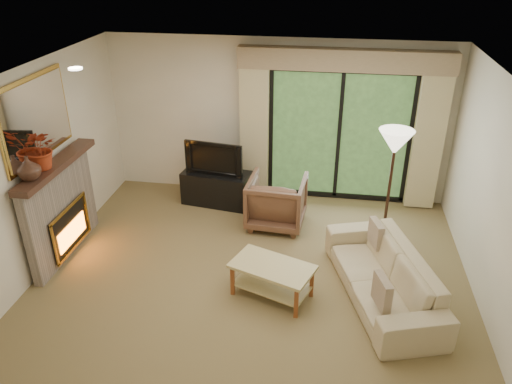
% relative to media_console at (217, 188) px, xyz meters
% --- Properties ---
extents(floor, '(5.50, 5.50, 0.00)m').
position_rel_media_console_xyz_m(floor, '(0.91, -1.95, -0.27)').
color(floor, olive).
rests_on(floor, ground).
extents(ceiling, '(5.50, 5.50, 0.00)m').
position_rel_media_console_xyz_m(ceiling, '(0.91, -1.95, 2.33)').
color(ceiling, silver).
rests_on(ceiling, ground).
extents(wall_back, '(5.00, 0.00, 5.00)m').
position_rel_media_console_xyz_m(wall_back, '(0.91, 0.55, 1.03)').
color(wall_back, beige).
rests_on(wall_back, ground).
extents(wall_front, '(5.00, 0.00, 5.00)m').
position_rel_media_console_xyz_m(wall_front, '(0.91, -4.45, 1.03)').
color(wall_front, beige).
rests_on(wall_front, ground).
extents(wall_left, '(0.00, 5.00, 5.00)m').
position_rel_media_console_xyz_m(wall_left, '(-1.84, -1.95, 1.03)').
color(wall_left, beige).
rests_on(wall_left, ground).
extents(wall_right, '(0.00, 5.00, 5.00)m').
position_rel_media_console_xyz_m(wall_right, '(3.66, -1.95, 1.03)').
color(wall_right, beige).
rests_on(wall_right, ground).
extents(fireplace, '(0.24, 1.70, 1.37)m').
position_rel_media_console_xyz_m(fireplace, '(-1.72, -1.75, 0.41)').
color(fireplace, slate).
rests_on(fireplace, floor).
extents(mirror, '(0.07, 1.45, 1.02)m').
position_rel_media_console_xyz_m(mirror, '(-1.80, -1.75, 1.68)').
color(mirror, gold).
rests_on(mirror, wall_left).
extents(sliding_door, '(2.26, 0.10, 2.16)m').
position_rel_media_console_xyz_m(sliding_door, '(1.91, 0.50, 0.83)').
color(sliding_door, black).
rests_on(sliding_door, floor).
extents(curtain_left, '(0.45, 0.18, 2.35)m').
position_rel_media_console_xyz_m(curtain_left, '(0.56, 0.39, 0.93)').
color(curtain_left, tan).
rests_on(curtain_left, floor).
extents(curtain_right, '(0.45, 0.18, 2.35)m').
position_rel_media_console_xyz_m(curtain_right, '(3.26, 0.39, 0.93)').
color(curtain_right, tan).
rests_on(curtain_right, floor).
extents(cornice, '(3.20, 0.24, 0.32)m').
position_rel_media_console_xyz_m(cornice, '(1.91, 0.41, 2.05)').
color(cornice, '#967D5D').
rests_on(cornice, wall_back).
extents(media_console, '(1.15, 0.64, 0.54)m').
position_rel_media_console_xyz_m(media_console, '(0.00, 0.00, 0.00)').
color(media_console, black).
rests_on(media_console, floor).
extents(tv, '(0.96, 0.26, 0.55)m').
position_rel_media_console_xyz_m(tv, '(0.00, 0.00, 0.55)').
color(tv, black).
rests_on(tv, media_console).
extents(armchair, '(0.88, 0.90, 0.78)m').
position_rel_media_console_xyz_m(armchair, '(1.05, -0.54, 0.12)').
color(armchair, brown).
rests_on(armchair, floor).
extents(sofa, '(1.42, 2.26, 0.61)m').
position_rel_media_console_xyz_m(sofa, '(2.52, -2.04, 0.04)').
color(sofa, tan).
rests_on(sofa, floor).
extents(pillow_near, '(0.19, 0.36, 0.35)m').
position_rel_media_console_xyz_m(pillow_near, '(2.45, -2.65, 0.24)').
color(pillow_near, '#4F3F23').
rests_on(pillow_near, sofa).
extents(pillow_far, '(0.19, 0.35, 0.34)m').
position_rel_media_console_xyz_m(pillow_far, '(2.45, -1.44, 0.24)').
color(pillow_far, '#4F3F23').
rests_on(pillow_far, sofa).
extents(coffee_table, '(1.10, 0.84, 0.44)m').
position_rel_media_console_xyz_m(coffee_table, '(1.20, -2.24, -0.05)').
color(coffee_table, tan).
rests_on(coffee_table, floor).
extents(floor_lamp, '(0.58, 0.58, 1.72)m').
position_rel_media_console_xyz_m(floor_lamp, '(2.62, -0.84, 0.59)').
color(floor_lamp, white).
rests_on(floor_lamp, floor).
extents(vase, '(0.35, 0.35, 0.29)m').
position_rel_media_console_xyz_m(vase, '(-1.70, -2.26, 1.24)').
color(vase, '#3D251B').
rests_on(vase, fireplace).
extents(branches, '(0.52, 0.47, 0.52)m').
position_rel_media_console_xyz_m(branches, '(-1.70, -1.94, 1.36)').
color(branches, maroon).
rests_on(branches, fireplace).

